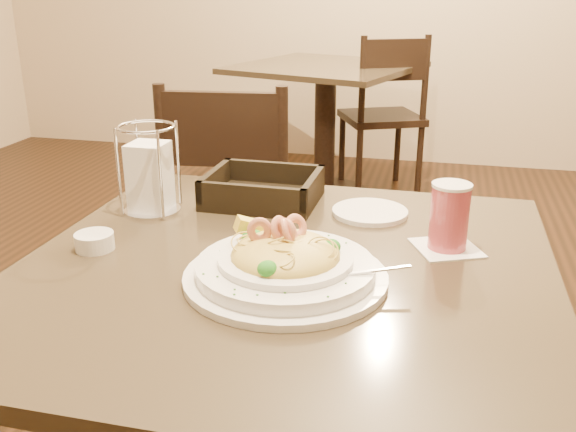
% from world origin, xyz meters
% --- Properties ---
extents(main_table, '(0.90, 0.90, 0.76)m').
position_xyz_m(main_table, '(0.00, 0.00, 0.52)').
color(main_table, black).
rests_on(main_table, ground).
extents(background_table, '(1.13, 1.13, 0.76)m').
position_xyz_m(background_table, '(-0.41, 2.62, 0.52)').
color(background_table, black).
rests_on(background_table, ground).
extents(dining_chair_near, '(0.47, 0.47, 0.93)m').
position_xyz_m(dining_chair_near, '(-0.40, 0.91, 0.50)').
color(dining_chair_near, black).
rests_on(dining_chair_near, ground).
extents(dining_chair_far, '(0.56, 0.56, 0.93)m').
position_xyz_m(dining_chair_far, '(-0.09, 2.71, 0.50)').
color(dining_chair_far, black).
rests_on(dining_chair_far, ground).
extents(pasta_bowl, '(0.36, 0.33, 0.11)m').
position_xyz_m(pasta_bowl, '(0.01, -0.06, 0.79)').
color(pasta_bowl, white).
rests_on(pasta_bowl, main_table).
extents(drink_glass, '(0.14, 0.14, 0.12)m').
position_xyz_m(drink_glass, '(0.27, 0.13, 0.82)').
color(drink_glass, white).
rests_on(drink_glass, main_table).
extents(bread_basket, '(0.24, 0.19, 0.06)m').
position_xyz_m(bread_basket, '(-0.12, 0.30, 0.78)').
color(bread_basket, black).
rests_on(bread_basket, main_table).
extents(napkin_caddy, '(0.12, 0.12, 0.18)m').
position_xyz_m(napkin_caddy, '(-0.33, 0.19, 0.84)').
color(napkin_caddy, silver).
rests_on(napkin_caddy, main_table).
extents(side_plate, '(0.20, 0.20, 0.01)m').
position_xyz_m(side_plate, '(0.11, 0.28, 0.77)').
color(side_plate, white).
rests_on(side_plate, main_table).
extents(butter_ramekin, '(0.08, 0.08, 0.03)m').
position_xyz_m(butter_ramekin, '(-0.35, -0.02, 0.78)').
color(butter_ramekin, white).
rests_on(butter_ramekin, main_table).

